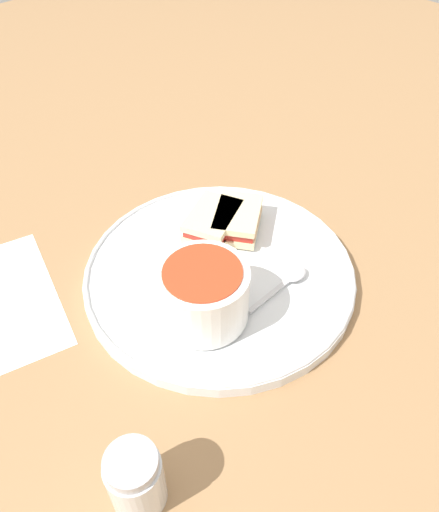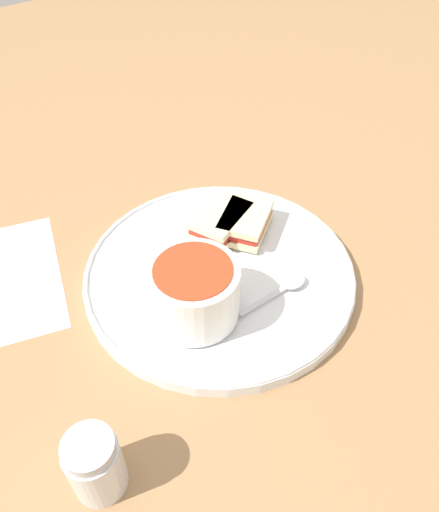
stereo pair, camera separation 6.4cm
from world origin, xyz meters
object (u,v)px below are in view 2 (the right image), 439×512
Objects in this scene: salt_shaker at (95,464)px; sandwich_half_near at (245,221)px; spoon at (289,284)px; soup_bowl at (194,291)px; sandwich_half_far at (220,221)px.

sandwich_half_near is at bearing 119.51° from salt_shaker.
sandwich_half_near reaches higher than spoon.
soup_bowl is 1.02× the size of sandwich_half_near.
soup_bowl is 1.36× the size of salt_shaker.
salt_shaker is at bearing -55.34° from sandwich_half_far.
sandwich_half_far is (-0.02, -0.03, 0.00)m from sandwich_half_near.
sandwich_half_near is 1.02× the size of sandwich_half_far.
spoon is at bearing -10.97° from sandwich_half_near.
sandwich_half_near is 1.34× the size of salt_shaker.
salt_shaker is (0.10, -0.18, -0.02)m from soup_bowl.
sandwich_half_far is (-0.14, -0.01, 0.01)m from spoon.
spoon is at bearing 102.40° from salt_shaker.
sandwich_half_far is at bearing 92.49° from spoon.
soup_bowl is 0.21m from salt_shaker.
spoon is at bearing 72.41° from soup_bowl.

